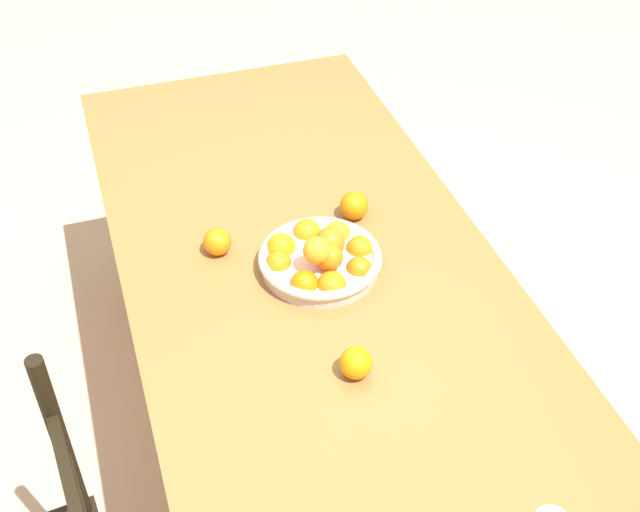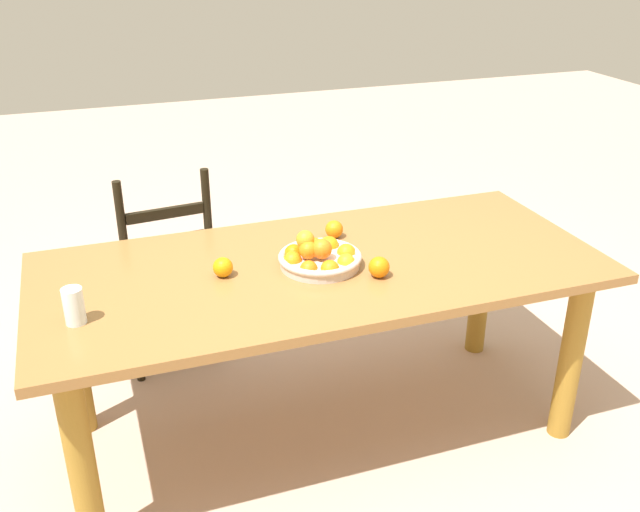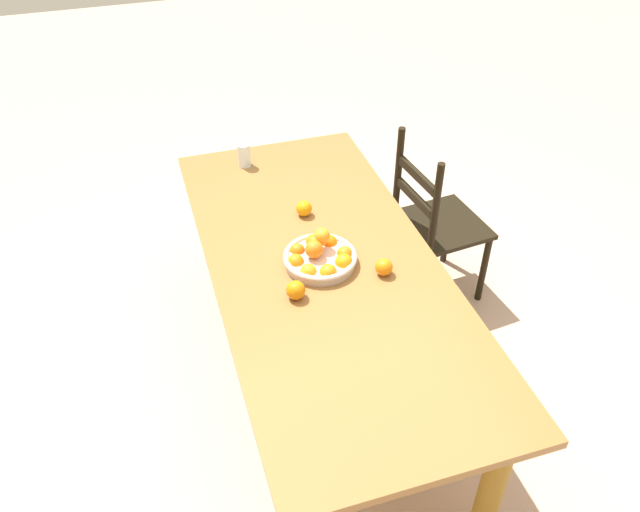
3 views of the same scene
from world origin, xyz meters
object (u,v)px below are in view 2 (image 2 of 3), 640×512
Objects in this scene: chair_near_window at (164,273)px; orange_loose_1 at (334,229)px; fruit_bowl at (319,257)px; orange_loose_0 at (223,267)px; orange_loose_2 at (379,267)px; dining_table at (321,291)px; drinking_glass at (74,306)px.

chair_near_window reaches higher than orange_loose_1.
orange_loose_0 is (-0.34, 0.03, 0.00)m from fruit_bowl.
orange_loose_1 is at bearing 94.45° from orange_loose_2.
orange_loose_0 is 0.54m from orange_loose_2.
orange_loose_2 is (0.03, -0.37, 0.00)m from orange_loose_1.
dining_table is 0.92m from chair_near_window.
dining_table is 27.57× the size of orange_loose_2.
fruit_bowl is (-0.01, -0.02, 0.15)m from dining_table.
chair_near_window is at bearing 99.87° from orange_loose_0.
chair_near_window is at bearing 121.45° from fruit_bowl.
chair_near_window is (-0.49, 0.76, -0.20)m from dining_table.
dining_table is at bearing -2.83° from orange_loose_0.
chair_near_window reaches higher than orange_loose_0.
orange_loose_0 is 0.60× the size of drinking_glass.
drinking_glass is at bearing -171.34° from fruit_bowl.
orange_loose_0 is at bearing -158.72° from orange_loose_1.
chair_near_window is 0.90m from orange_loose_1.
drinking_glass is (-0.50, -0.16, 0.02)m from orange_loose_0.
orange_loose_1 is 0.59× the size of drinking_glass.
dining_table is 17.34× the size of drinking_glass.
orange_loose_1 is at bearing 21.28° from orange_loose_0.
fruit_bowl is 4.27× the size of orange_loose_0.
fruit_bowl is 0.85m from drinking_glass.
chair_near_window is 1.05m from drinking_glass.
chair_near_window is at bearing 67.69° from drinking_glass.
fruit_bowl is 2.54× the size of drinking_glass.
dining_table is at bearing 133.14° from orange_loose_2.
drinking_glass reaches higher than dining_table.
orange_loose_2 is 0.63× the size of drinking_glass.
chair_near_window is 13.48× the size of orange_loose_1.
chair_near_window is 0.83m from orange_loose_0.
orange_loose_0 is at bearing 17.98° from drinking_glass.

